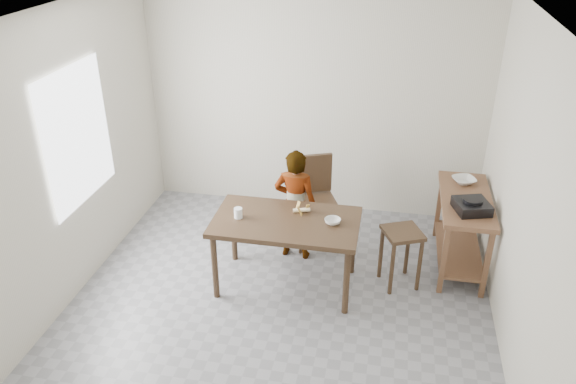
% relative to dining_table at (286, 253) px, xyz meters
% --- Properties ---
extents(floor, '(4.00, 4.00, 0.04)m').
position_rel_dining_table_xyz_m(floor, '(0.00, -0.30, -0.40)').
color(floor, gray).
rests_on(floor, ground).
extents(ceiling, '(4.00, 4.00, 0.04)m').
position_rel_dining_table_xyz_m(ceiling, '(0.00, -0.30, 2.35)').
color(ceiling, white).
rests_on(ceiling, wall_back).
extents(wall_back, '(4.00, 0.04, 2.70)m').
position_rel_dining_table_xyz_m(wall_back, '(0.00, 1.72, 0.98)').
color(wall_back, beige).
rests_on(wall_back, ground).
extents(wall_front, '(4.00, 0.04, 2.70)m').
position_rel_dining_table_xyz_m(wall_front, '(0.00, -2.32, 0.98)').
color(wall_front, beige).
rests_on(wall_front, ground).
extents(wall_left, '(0.04, 4.00, 2.70)m').
position_rel_dining_table_xyz_m(wall_left, '(-2.02, -0.30, 0.98)').
color(wall_left, beige).
rests_on(wall_left, ground).
extents(wall_right, '(0.04, 4.00, 2.70)m').
position_rel_dining_table_xyz_m(wall_right, '(2.02, -0.30, 0.98)').
color(wall_right, beige).
rests_on(wall_right, ground).
extents(window_pane, '(0.02, 1.10, 1.30)m').
position_rel_dining_table_xyz_m(window_pane, '(-1.97, -0.10, 1.12)').
color(window_pane, white).
rests_on(window_pane, wall_left).
extents(dining_table, '(1.40, 0.80, 0.75)m').
position_rel_dining_table_xyz_m(dining_table, '(0.00, 0.00, 0.00)').
color(dining_table, '#392819').
rests_on(dining_table, floor).
extents(prep_counter, '(0.50, 1.20, 0.80)m').
position_rel_dining_table_xyz_m(prep_counter, '(1.72, 0.70, 0.03)').
color(prep_counter, brown).
rests_on(prep_counter, floor).
extents(child, '(0.47, 0.33, 1.24)m').
position_rel_dining_table_xyz_m(child, '(-0.01, 0.54, 0.25)').
color(child, white).
rests_on(child, floor).
extents(dining_chair, '(0.62, 0.62, 0.98)m').
position_rel_dining_table_xyz_m(dining_chair, '(0.16, 0.85, 0.12)').
color(dining_chair, '#392819').
rests_on(dining_chair, floor).
extents(stool, '(0.46, 0.46, 0.62)m').
position_rel_dining_table_xyz_m(stool, '(1.11, 0.23, -0.07)').
color(stool, '#392819').
rests_on(stool, floor).
extents(glass_tumbler, '(0.10, 0.10, 0.10)m').
position_rel_dining_table_xyz_m(glass_tumbler, '(-0.46, -0.04, 0.43)').
color(glass_tumbler, white).
rests_on(glass_tumbler, dining_table).
extents(small_bowl, '(0.18, 0.18, 0.05)m').
position_rel_dining_table_xyz_m(small_bowl, '(0.44, 0.02, 0.40)').
color(small_bowl, silver).
rests_on(small_bowl, dining_table).
extents(banana, '(0.21, 0.16, 0.07)m').
position_rel_dining_table_xyz_m(banana, '(0.12, 0.17, 0.41)').
color(banana, '#ECCF54').
rests_on(banana, dining_table).
extents(serving_bowl, '(0.31, 0.31, 0.06)m').
position_rel_dining_table_xyz_m(serving_bowl, '(1.72, 1.04, 0.45)').
color(serving_bowl, silver).
rests_on(serving_bowl, prep_counter).
extents(gas_burner, '(0.38, 0.38, 0.10)m').
position_rel_dining_table_xyz_m(gas_burner, '(1.74, 0.42, 0.48)').
color(gas_burner, black).
rests_on(gas_burner, prep_counter).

